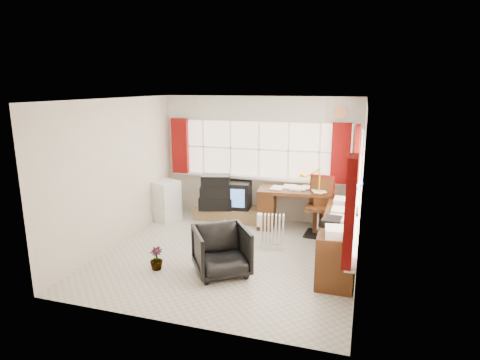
{
  "coord_description": "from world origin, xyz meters",
  "views": [
    {
      "loc": [
        1.97,
        -5.75,
        2.7
      ],
      "look_at": [
        0.04,
        0.55,
        1.14
      ],
      "focal_mm": 30.0,
      "sensor_mm": 36.0,
      "label": 1
    }
  ],
  "objects_px": {
    "desk": "(294,207)",
    "mini_fridge": "(165,201)",
    "office_chair": "(221,251)",
    "credenza": "(339,240)",
    "tv_bench": "(229,214)",
    "radiator": "(272,235)",
    "crt_tv": "(236,194)",
    "desk_lamp": "(320,176)",
    "task_chair": "(320,203)"
  },
  "relations": [
    {
      "from": "office_chair",
      "to": "radiator",
      "type": "xyz_separation_m",
      "value": [
        0.51,
        1.1,
        -0.1
      ]
    },
    {
      "from": "desk_lamp",
      "to": "radiator",
      "type": "xyz_separation_m",
      "value": [
        -0.66,
        -0.91,
        -0.86
      ]
    },
    {
      "from": "tv_bench",
      "to": "desk",
      "type": "bearing_deg",
      "value": -5.28
    },
    {
      "from": "crt_tv",
      "to": "mini_fridge",
      "type": "height_order",
      "value": "mini_fridge"
    },
    {
      "from": "crt_tv",
      "to": "radiator",
      "type": "bearing_deg",
      "value": -51.54
    },
    {
      "from": "task_chair",
      "to": "credenza",
      "type": "height_order",
      "value": "task_chair"
    },
    {
      "from": "credenza",
      "to": "crt_tv",
      "type": "distance_m",
      "value": 2.69
    },
    {
      "from": "radiator",
      "to": "crt_tv",
      "type": "xyz_separation_m",
      "value": [
        -1.05,
        1.33,
        0.27
      ]
    },
    {
      "from": "task_chair",
      "to": "mini_fridge",
      "type": "distance_m",
      "value": 3.12
    },
    {
      "from": "task_chair",
      "to": "tv_bench",
      "type": "height_order",
      "value": "task_chair"
    },
    {
      "from": "desk",
      "to": "office_chair",
      "type": "relative_size",
      "value": 1.84
    },
    {
      "from": "task_chair",
      "to": "office_chair",
      "type": "xyz_separation_m",
      "value": [
        -1.19,
        -2.08,
        -0.23
      ]
    },
    {
      "from": "desk",
      "to": "mini_fridge",
      "type": "bearing_deg",
      "value": -173.99
    },
    {
      "from": "desk_lamp",
      "to": "mini_fridge",
      "type": "height_order",
      "value": "desk_lamp"
    },
    {
      "from": "radiator",
      "to": "task_chair",
      "type": "bearing_deg",
      "value": 55.07
    },
    {
      "from": "desk",
      "to": "office_chair",
      "type": "distance_m",
      "value": 2.33
    },
    {
      "from": "desk",
      "to": "task_chair",
      "type": "xyz_separation_m",
      "value": [
        0.51,
        -0.14,
        0.15
      ]
    },
    {
      "from": "credenza",
      "to": "mini_fridge",
      "type": "bearing_deg",
      "value": 162.37
    },
    {
      "from": "task_chair",
      "to": "crt_tv",
      "type": "distance_m",
      "value": 1.77
    },
    {
      "from": "task_chair",
      "to": "credenza",
      "type": "relative_size",
      "value": 0.55
    },
    {
      "from": "desk",
      "to": "crt_tv",
      "type": "height_order",
      "value": "desk"
    },
    {
      "from": "desk",
      "to": "desk_lamp",
      "type": "height_order",
      "value": "desk_lamp"
    },
    {
      "from": "office_chair",
      "to": "radiator",
      "type": "height_order",
      "value": "office_chair"
    },
    {
      "from": "radiator",
      "to": "tv_bench",
      "type": "xyz_separation_m",
      "value": [
        -1.17,
        1.25,
        -0.12
      ]
    },
    {
      "from": "radiator",
      "to": "tv_bench",
      "type": "bearing_deg",
      "value": 133.33
    },
    {
      "from": "office_chair",
      "to": "tv_bench",
      "type": "xyz_separation_m",
      "value": [
        -0.67,
        2.35,
        -0.23
      ]
    },
    {
      "from": "desk",
      "to": "mini_fridge",
      "type": "relative_size",
      "value": 1.75
    },
    {
      "from": "tv_bench",
      "to": "crt_tv",
      "type": "distance_m",
      "value": 0.42
    },
    {
      "from": "office_chair",
      "to": "credenza",
      "type": "xyz_separation_m",
      "value": [
        1.61,
        0.83,
        0.04
      ]
    },
    {
      "from": "credenza",
      "to": "desk_lamp",
      "type": "bearing_deg",
      "value": 110.63
    },
    {
      "from": "credenza",
      "to": "task_chair",
      "type": "bearing_deg",
      "value": 108.5
    },
    {
      "from": "desk",
      "to": "desk_lamp",
      "type": "relative_size",
      "value": 3.0
    },
    {
      "from": "radiator",
      "to": "mini_fridge",
      "type": "bearing_deg",
      "value": 160.75
    },
    {
      "from": "desk",
      "to": "desk_lamp",
      "type": "xyz_separation_m",
      "value": [
        0.48,
        -0.21,
        0.68
      ]
    },
    {
      "from": "desk_lamp",
      "to": "desk",
      "type": "bearing_deg",
      "value": 156.69
    },
    {
      "from": "tv_bench",
      "to": "mini_fridge",
      "type": "xyz_separation_m",
      "value": [
        -1.25,
        -0.4,
        0.28
      ]
    },
    {
      "from": "desk",
      "to": "credenza",
      "type": "height_order",
      "value": "credenza"
    },
    {
      "from": "office_chair",
      "to": "mini_fridge",
      "type": "xyz_separation_m",
      "value": [
        -1.92,
        1.95,
        0.06
      ]
    },
    {
      "from": "desk_lamp",
      "to": "task_chair",
      "type": "height_order",
      "value": "desk_lamp"
    },
    {
      "from": "task_chair",
      "to": "radiator",
      "type": "bearing_deg",
      "value": -124.93
    },
    {
      "from": "desk",
      "to": "tv_bench",
      "type": "relative_size",
      "value": 1.02
    },
    {
      "from": "office_chair",
      "to": "mini_fridge",
      "type": "relative_size",
      "value": 0.95
    },
    {
      "from": "desk",
      "to": "radiator",
      "type": "height_order",
      "value": "desk"
    },
    {
      "from": "radiator",
      "to": "office_chair",
      "type": "bearing_deg",
      "value": -114.74
    },
    {
      "from": "desk_lamp",
      "to": "mini_fridge",
      "type": "xyz_separation_m",
      "value": [
        -3.08,
        -0.07,
        -0.7
      ]
    },
    {
      "from": "mini_fridge",
      "to": "tv_bench",
      "type": "bearing_deg",
      "value": 17.69
    },
    {
      "from": "office_chair",
      "to": "crt_tv",
      "type": "xyz_separation_m",
      "value": [
        -0.55,
        2.43,
        0.17
      ]
    },
    {
      "from": "task_chair",
      "to": "mini_fridge",
      "type": "relative_size",
      "value": 1.35
    },
    {
      "from": "desk",
      "to": "mini_fridge",
      "type": "xyz_separation_m",
      "value": [
        -2.6,
        -0.27,
        -0.03
      ]
    },
    {
      "from": "office_chair",
      "to": "crt_tv",
      "type": "relative_size",
      "value": 1.2
    }
  ]
}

